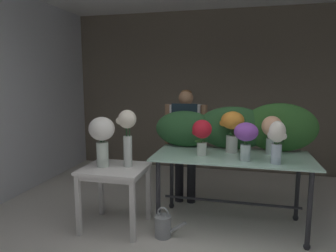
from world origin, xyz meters
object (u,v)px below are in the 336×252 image
at_px(vase_cream_lisianthus_tall, 127,131).
at_px(watering_can, 163,226).
at_px(florist, 186,134).
at_px(vase_violet_tulips, 246,136).
at_px(display_table_glass, 231,167).
at_px(vase_crimson_lilies, 202,133).
at_px(vase_sunset_ranunculus, 232,127).
at_px(vase_peach_peonies, 272,131).
at_px(side_table_white, 115,175).
at_px(vase_white_roses_tall, 102,135).
at_px(vase_ivory_hydrangea, 277,139).

height_order(vase_cream_lisianthus_tall, watering_can, vase_cream_lisianthus_tall).
bearing_deg(florist, vase_cream_lisianthus_tall, -120.88).
xyz_separation_m(vase_violet_tulips, vase_cream_lisianthus_tall, (-1.31, -0.07, 0.01)).
bearing_deg(display_table_glass, florist, 138.00).
xyz_separation_m(display_table_glass, watering_can, (-0.70, -0.44, -0.59)).
xyz_separation_m(florist, vase_crimson_lilies, (0.31, -0.68, 0.14)).
relative_size(florist, vase_cream_lisianthus_tall, 2.42).
height_order(display_table_glass, vase_sunset_ranunculus, vase_sunset_ranunculus).
height_order(vase_crimson_lilies, vase_peach_peonies, vase_peach_peonies).
height_order(side_table_white, vase_crimson_lilies, vase_crimson_lilies).
distance_m(display_table_glass, vase_violet_tulips, 0.49).
height_order(vase_violet_tulips, vase_white_roses_tall, vase_white_roses_tall).
distance_m(side_table_white, vase_cream_lisianthus_tall, 0.54).
distance_m(vase_ivory_hydrangea, vase_white_roses_tall, 1.90).
relative_size(vase_ivory_hydrangea, vase_cream_lisianthus_tall, 0.68).
relative_size(vase_cream_lisianthus_tall, watering_can, 1.86).
distance_m(display_table_glass, vase_crimson_lilies, 0.53).
height_order(florist, watering_can, florist).
bearing_deg(vase_violet_tulips, vase_ivory_hydrangea, -8.83).
bearing_deg(vase_cream_lisianthus_tall, vase_sunset_ranunculus, 20.20).
bearing_deg(display_table_glass, vase_peach_peonies, 19.15).
bearing_deg(watering_can, vase_sunset_ranunculus, 40.05).
relative_size(side_table_white, vase_white_roses_tall, 1.26).
height_order(side_table_white, florist, florist).
distance_m(side_table_white, watering_can, 0.79).
distance_m(vase_ivory_hydrangea, watering_can, 1.53).
xyz_separation_m(florist, vase_cream_lisianthus_tall, (-0.52, -0.86, 0.17)).
height_order(side_table_white, vase_peach_peonies, vase_peach_peonies).
distance_m(vase_sunset_ranunculus, vase_white_roses_tall, 1.52).
relative_size(side_table_white, vase_cream_lisianthus_tall, 1.11).
bearing_deg(vase_violet_tulips, display_table_glass, 124.46).
xyz_separation_m(side_table_white, vase_sunset_ranunculus, (1.29, 0.49, 0.54)).
bearing_deg(watering_can, vase_violet_tulips, 14.82).
distance_m(vase_violet_tulips, watering_can, 1.33).
xyz_separation_m(vase_sunset_ranunculus, vase_white_roses_tall, (-1.44, -0.49, -0.07)).
xyz_separation_m(vase_sunset_ranunculus, vase_peach_peonies, (0.45, 0.01, -0.03)).
height_order(vase_violet_tulips, vase_peach_peonies, vase_peach_peonies).
height_order(vase_ivory_hydrangea, vase_sunset_ranunculus, vase_sunset_ranunculus).
relative_size(vase_ivory_hydrangea, watering_can, 1.26).
xyz_separation_m(vase_ivory_hydrangea, watering_can, (-1.15, -0.18, -0.99)).
xyz_separation_m(vase_crimson_lilies, vase_peach_peonies, (0.78, 0.25, 0.02)).
height_order(display_table_glass, vase_crimson_lilies, vase_crimson_lilies).
xyz_separation_m(side_table_white, vase_peach_peonies, (1.74, 0.50, 0.51)).
bearing_deg(vase_ivory_hydrangea, florist, 142.44).
bearing_deg(vase_peach_peonies, vase_ivory_hydrangea, -88.66).
bearing_deg(vase_white_roses_tall, vase_sunset_ranunculus, 18.70).
xyz_separation_m(vase_ivory_hydrangea, vase_sunset_ranunculus, (-0.46, 0.40, 0.05)).
height_order(side_table_white, vase_cream_lisianthus_tall, vase_cream_lisianthus_tall).
bearing_deg(vase_ivory_hydrangea, vase_white_roses_tall, -177.47).
bearing_deg(display_table_glass, vase_crimson_lilies, -164.52).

